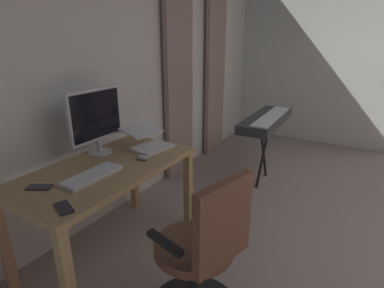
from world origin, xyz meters
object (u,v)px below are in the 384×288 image
object	(u,v)px
computer_keyboard	(92,175)
office_chair	(202,261)
piano_keyboard	(266,121)
cell_phone_by_monitor	(64,208)
computer_mouse	(143,157)
laptop	(148,141)
desk	(107,179)
computer_monitor	(96,117)
cell_phone_face_up	(39,187)

from	to	relation	value
computer_keyboard	office_chair	bearing A→B (deg)	88.28
piano_keyboard	cell_phone_by_monitor	bearing A→B (deg)	-10.74
computer_mouse	cell_phone_by_monitor	size ratio (longest dim) A/B	0.69
cell_phone_by_monitor	piano_keyboard	size ratio (longest dim) A/B	0.14
office_chair	laptop	distance (m)	1.14
computer_mouse	desk	bearing A→B (deg)	-33.67
computer_keyboard	piano_keyboard	size ratio (longest dim) A/B	0.38
desk	computer_monitor	distance (m)	0.48
computer_keyboard	desk	bearing A→B (deg)	-159.82
office_chair	cell_phone_by_monitor	distance (m)	0.79
computer_monitor	laptop	size ratio (longest dim) A/B	1.29
computer_keyboard	cell_phone_face_up	distance (m)	0.31
computer_keyboard	cell_phone_face_up	bearing A→B (deg)	-30.25
computer_mouse	cell_phone_face_up	xyz separation A→B (m)	(0.67, -0.24, -0.01)
piano_keyboard	desk	bearing A→B (deg)	-20.12
office_chair	computer_monitor	world-z (taller)	computer_monitor
office_chair	cell_phone_by_monitor	world-z (taller)	office_chair
cell_phone_by_monitor	piano_keyboard	bearing A→B (deg)	-167.66
office_chair	computer_mouse	distance (m)	0.90
computer_monitor	computer_mouse	world-z (taller)	computer_monitor
computer_monitor	laptop	bearing A→B (deg)	139.81
computer_keyboard	computer_mouse	xyz separation A→B (m)	(-0.40, 0.09, 0.01)
computer_monitor	computer_mouse	distance (m)	0.47
computer_monitor	cell_phone_by_monitor	xyz separation A→B (m)	(0.68, 0.46, -0.28)
computer_monitor	laptop	world-z (taller)	computer_monitor
computer_mouse	cell_phone_face_up	bearing A→B (deg)	-20.20
laptop	desk	bearing A→B (deg)	5.82
desk	cell_phone_face_up	xyz separation A→B (m)	(0.44, -0.09, 0.10)
computer_monitor	laptop	xyz separation A→B (m)	(-0.29, 0.25, -0.23)
computer_mouse	cell_phone_face_up	distance (m)	0.71
desk	computer_mouse	bearing A→B (deg)	146.33
laptop	computer_monitor	bearing A→B (deg)	-31.96
desk	office_chair	xyz separation A→B (m)	(0.20, 0.89, -0.18)
office_chair	piano_keyboard	xyz separation A→B (m)	(-1.98, -0.31, 0.27)
cell_phone_face_up	cell_phone_by_monitor	size ratio (longest dim) A/B	1.00
desk	cell_phone_by_monitor	size ratio (longest dim) A/B	9.03
computer_keyboard	cell_phone_face_up	size ratio (longest dim) A/B	2.83
office_chair	computer_keyboard	xyz separation A→B (m)	(-0.02, -0.83, 0.29)
office_chair	cell_phone_by_monitor	bearing A→B (deg)	130.37
desk	laptop	size ratio (longest dim) A/B	3.34
desk	computer_monitor	xyz separation A→B (m)	(-0.16, -0.23, 0.38)
piano_keyboard	computer_monitor	bearing A→B (deg)	-28.62
cell_phone_face_up	cell_phone_by_monitor	world-z (taller)	same
laptop	cell_phone_by_monitor	bearing A→B (deg)	20.53
office_chair	computer_keyboard	distance (m)	0.88
cell_phone_by_monitor	piano_keyboard	world-z (taller)	piano_keyboard
cell_phone_by_monitor	computer_monitor	bearing A→B (deg)	-124.77
computer_mouse	cell_phone_by_monitor	xyz separation A→B (m)	(0.74, 0.08, -0.01)
laptop	cell_phone_by_monitor	distance (m)	0.99
office_chair	computer_mouse	xyz separation A→B (m)	(-0.42, -0.74, 0.30)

